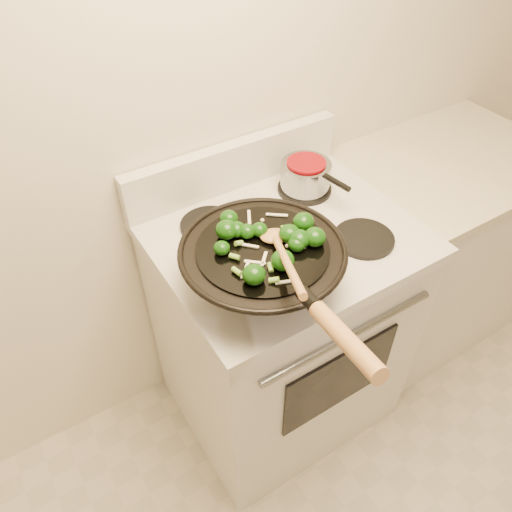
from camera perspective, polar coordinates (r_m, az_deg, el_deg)
stove at (r=1.84m, az=2.76°, el=-8.06°), size 0.78×0.67×1.08m
counter_unit at (r=2.27m, az=18.81°, el=0.73°), size 0.84×0.62×0.91m
wok at (r=1.29m, az=0.84°, el=-1.08°), size 0.43×0.71×0.26m
stirfry at (r=1.24m, az=1.57°, el=1.80°), size 0.28×0.29×0.05m
wooden_spoon at (r=1.19m, az=2.93°, el=0.58°), size 0.18×0.33×0.12m
saucepan at (r=1.66m, az=5.72°, el=9.19°), size 0.16×0.26×0.10m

